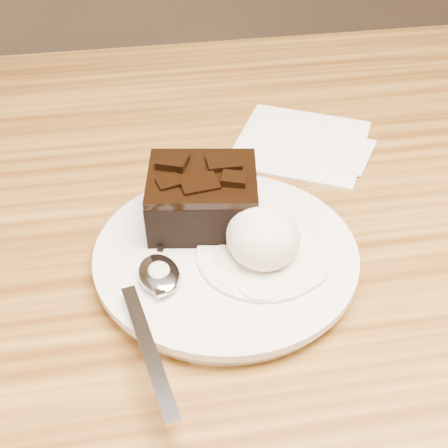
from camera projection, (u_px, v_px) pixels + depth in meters
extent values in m
cylinder|color=silver|center=(226.00, 258.00, 0.54)|extent=(0.23, 0.23, 0.02)
cube|color=black|center=(203.00, 200.00, 0.55)|extent=(0.11, 0.10, 0.04)
ellipsoid|color=silver|center=(263.00, 237.00, 0.51)|extent=(0.06, 0.07, 0.05)
cylinder|color=silver|center=(262.00, 255.00, 0.52)|extent=(0.11, 0.11, 0.00)
cube|color=white|center=(301.00, 142.00, 0.69)|extent=(0.19, 0.19, 0.01)
cube|color=black|center=(161.00, 248.00, 0.53)|extent=(0.01, 0.01, 0.00)
cube|color=black|center=(291.00, 242.00, 0.54)|extent=(0.01, 0.01, 0.00)
cube|color=black|center=(269.00, 241.00, 0.54)|extent=(0.01, 0.00, 0.00)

